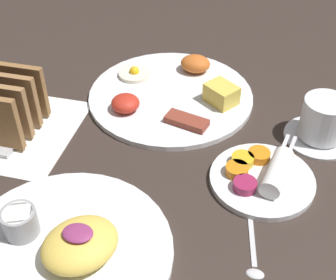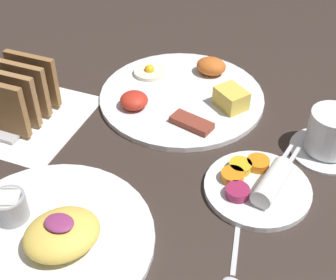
# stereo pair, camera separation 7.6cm
# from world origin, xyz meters

# --- Properties ---
(ground_plane) EXTENTS (3.00, 3.00, 0.00)m
(ground_plane) POSITION_xyz_m (0.00, 0.00, 0.00)
(ground_plane) COLOR #332823
(napkin_flat) EXTENTS (0.22, 0.22, 0.00)m
(napkin_flat) POSITION_xyz_m (-0.22, 0.02, 0.00)
(napkin_flat) COLOR white
(napkin_flat) RESTS_ON ground_plane
(plate_breakfast) EXTENTS (0.31, 0.31, 0.05)m
(plate_breakfast) POSITION_xyz_m (0.03, 0.19, 0.01)
(plate_breakfast) COLOR white
(plate_breakfast) RESTS_ON ground_plane
(plate_condiments) EXTENTS (0.16, 0.17, 0.04)m
(plate_condiments) POSITION_xyz_m (0.22, 0.00, 0.01)
(plate_condiments) COLOR white
(plate_condiments) RESTS_ON ground_plane
(plate_foreground) EXTENTS (0.29, 0.29, 0.06)m
(plate_foreground) POSITION_xyz_m (-0.02, -0.20, 0.01)
(plate_foreground) COLOR white
(plate_foreground) RESTS_ON ground_plane
(toast_rack) EXTENTS (0.10, 0.15, 0.10)m
(toast_rack) POSITION_xyz_m (-0.22, 0.02, 0.05)
(toast_rack) COLOR #B7B7BC
(toast_rack) RESTS_ON ground_plane
(coffee_cup) EXTENTS (0.12, 0.12, 0.08)m
(coffee_cup) POSITION_xyz_m (0.30, 0.13, 0.04)
(coffee_cup) COLOR white
(coffee_cup) RESTS_ON ground_plane
(teaspoon) EXTENTS (0.04, 0.13, 0.01)m
(teaspoon) POSITION_xyz_m (0.22, -0.14, 0.00)
(teaspoon) COLOR silver
(teaspoon) RESTS_ON ground_plane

